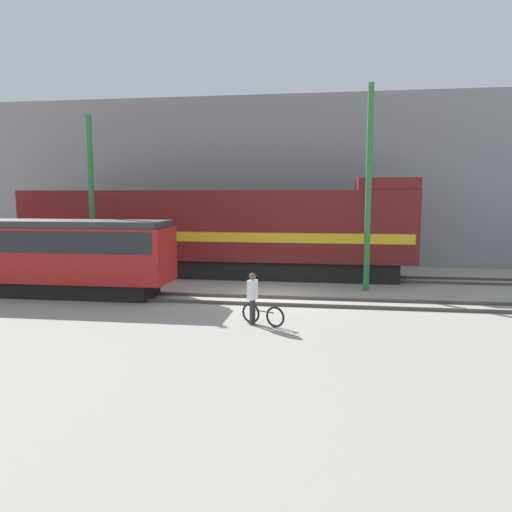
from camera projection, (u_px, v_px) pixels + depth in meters
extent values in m
plane|color=#9E998C|center=(271.00, 298.00, 21.66)|extent=(120.00, 120.00, 0.00)
cube|color=#47423D|center=(266.00, 304.00, 20.05)|extent=(60.00, 0.07, 0.14)
cube|color=#47423D|center=(271.00, 297.00, 21.45)|extent=(60.00, 0.07, 0.14)
cube|color=#47423D|center=(282.00, 279.00, 26.13)|extent=(60.00, 0.07, 0.14)
cube|color=#47423D|center=(284.00, 274.00, 27.54)|extent=(60.00, 0.07, 0.14)
cube|color=gray|center=(295.00, 182.00, 34.31)|extent=(46.85, 6.00, 10.66)
cube|color=black|center=(214.00, 267.00, 27.34)|extent=(19.52, 2.55, 1.00)
cube|color=maroon|center=(213.00, 225.00, 27.06)|extent=(21.22, 3.00, 3.68)
cube|color=gold|center=(213.00, 235.00, 27.12)|extent=(20.79, 3.04, 0.50)
cube|color=maroon|center=(387.00, 184.00, 25.46)|extent=(3.00, 2.85, 0.60)
cube|color=black|center=(39.00, 287.00, 22.24)|extent=(10.61, 2.00, 0.70)
cube|color=#B21E1E|center=(37.00, 253.00, 22.05)|extent=(12.05, 2.50, 2.34)
cube|color=#1E2328|center=(36.00, 239.00, 21.98)|extent=(11.57, 2.54, 0.90)
cube|color=#333333|center=(35.00, 223.00, 21.89)|extent=(11.81, 2.38, 0.30)
torus|color=black|center=(275.00, 317.00, 16.76)|extent=(0.68, 0.36, 0.71)
torus|color=black|center=(251.00, 313.00, 17.30)|extent=(0.68, 0.36, 0.71)
cylinder|color=black|center=(263.00, 311.00, 17.02)|extent=(0.78, 0.38, 0.04)
cylinder|color=black|center=(254.00, 309.00, 17.20)|extent=(0.03, 0.03, 0.32)
cylinder|color=#262626|center=(275.00, 305.00, 16.71)|extent=(0.21, 0.41, 0.02)
cylinder|color=#333333|center=(254.00, 312.00, 17.16)|extent=(0.11, 0.11, 0.88)
cylinder|color=#333333|center=(251.00, 312.00, 17.03)|extent=(0.11, 0.11, 0.88)
cube|color=white|center=(252.00, 290.00, 17.00)|extent=(0.35, 0.42, 0.68)
sphere|color=brown|center=(252.00, 276.00, 16.94)|extent=(0.24, 0.24, 0.24)
cylinder|color=#2D7238|center=(92.00, 201.00, 24.65)|extent=(0.27, 0.27, 8.32)
cylinder|color=#2D7238|center=(369.00, 189.00, 22.62)|extent=(0.27, 0.27, 9.38)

